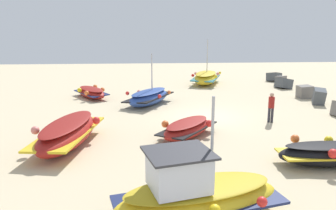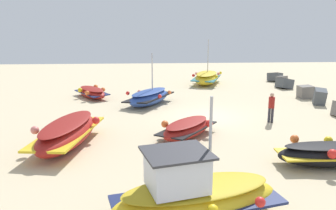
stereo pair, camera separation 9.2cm
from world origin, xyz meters
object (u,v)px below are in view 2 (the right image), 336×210
Objects in this scene: fishing_boat_5 at (187,128)px; fishing_boat_2 at (194,195)px; fishing_boat_6 at (149,97)px; fishing_boat_1 at (92,92)px; fishing_boat_3 at (207,78)px; person_walking at (271,106)px; fishing_boat_0 at (68,132)px; fishing_boat_4 at (329,154)px.

fishing_boat_2 is at bearing 31.93° from fishing_boat_5.
fishing_boat_2 is 6.99m from fishing_boat_5.
fishing_boat_6 is (-13.79, -1.04, -0.18)m from fishing_boat_2.
fishing_boat_3 is at bearing 86.86° from fishing_boat_1.
person_walking is at bearing 22.84° from fishing_boat_1.
person_walking is (-3.01, 10.10, 0.33)m from fishing_boat_0.
fishing_boat_6 is 2.77× the size of person_walking.
fishing_boat_3 is at bearing 175.49° from fishing_boat_6.
fishing_boat_5 is 5.24m from person_walking.
fishing_boat_5 is at bearing 143.57° from fishing_boat_4.
person_walking reaches higher than fishing_boat_4.
fishing_boat_2 is 1.28× the size of fishing_boat_4.
fishing_boat_3 is at bearing -156.18° from fishing_boat_5.
fishing_boat_0 reaches higher than fishing_boat_4.
person_walking is at bearing 25.10° from fishing_boat_3.
fishing_boat_5 is (-3.74, -4.87, -0.06)m from fishing_boat_4.
fishing_boat_4 reaches higher than fishing_boat_5.
fishing_boat_1 is 12.87m from person_walking.
fishing_boat_2 is 1.10× the size of fishing_boat_6.
fishing_boat_3 is (-5.37, 9.38, 0.18)m from fishing_boat_1.
fishing_boat_3 is 15.10m from fishing_boat_5.
fishing_boat_0 is at bearing -10.10° from fishing_boat_3.
fishing_boat_3 is 9.43m from fishing_boat_6.
fishing_boat_0 is at bearing 124.85° from person_walking.
fishing_boat_6 reaches higher than person_walking.
fishing_boat_0 is at bearing -66.67° from fishing_boat_2.
person_walking is (-9.02, 5.45, 0.25)m from fishing_boat_2.
fishing_boat_4 reaches higher than fishing_boat_1.
fishing_boat_3 is 18.47m from fishing_boat_4.
fishing_boat_1 is 17.07m from fishing_boat_2.
fishing_boat_1 is 10.81m from fishing_boat_3.
fishing_boat_1 is (-10.25, -0.54, -0.22)m from fishing_boat_0.
person_walking is at bearing 150.79° from fishing_boat_5.
person_walking reaches higher than fishing_boat_1.
fishing_boat_4 is at bearing 61.06° from fishing_boat_6.
fishing_boat_3 is 12.67m from person_walking.
fishing_boat_4 is (2.81, 10.18, -0.14)m from fishing_boat_0.
fishing_boat_6 is (-6.84, -1.70, 0.11)m from fishing_boat_5.
fishing_boat_3 is at bearing 95.25° from fishing_boat_4.
person_walking is at bearing -135.48° from fishing_boat_2.
fishing_boat_4 is 0.86× the size of fishing_boat_6.
fishing_boat_6 is (2.47, 4.15, 0.12)m from fishing_boat_1.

